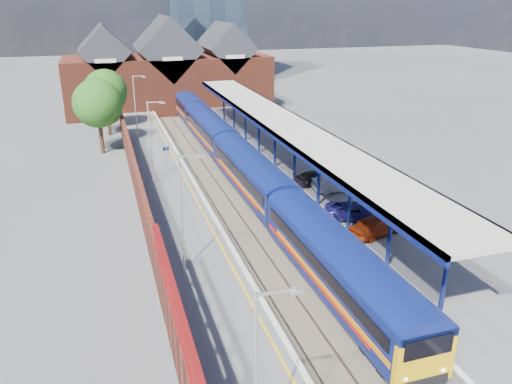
# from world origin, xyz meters

# --- Properties ---
(ground) EXTENTS (240.00, 240.00, 0.00)m
(ground) POSITION_xyz_m (0.00, 30.00, 0.00)
(ground) COLOR #5B5B5E
(ground) RESTS_ON ground
(ballast_bed) EXTENTS (6.00, 76.00, 0.06)m
(ballast_bed) POSITION_xyz_m (0.00, 20.00, 0.03)
(ballast_bed) COLOR #473D33
(ballast_bed) RESTS_ON ground
(rails) EXTENTS (4.51, 76.00, 0.14)m
(rails) POSITION_xyz_m (0.00, 20.00, 0.12)
(rails) COLOR slate
(rails) RESTS_ON ground
(left_platform) EXTENTS (5.00, 76.00, 1.00)m
(left_platform) POSITION_xyz_m (-5.50, 20.00, 0.50)
(left_platform) COLOR #565659
(left_platform) RESTS_ON ground
(right_platform) EXTENTS (6.00, 76.00, 1.00)m
(right_platform) POSITION_xyz_m (6.00, 20.00, 0.50)
(right_platform) COLOR #565659
(right_platform) RESTS_ON ground
(coping_left) EXTENTS (0.30, 76.00, 0.05)m
(coping_left) POSITION_xyz_m (-3.15, 20.00, 1.02)
(coping_left) COLOR silver
(coping_left) RESTS_ON left_platform
(coping_right) EXTENTS (0.30, 76.00, 0.05)m
(coping_right) POSITION_xyz_m (3.15, 20.00, 1.02)
(coping_right) COLOR silver
(coping_right) RESTS_ON right_platform
(yellow_line) EXTENTS (0.14, 76.00, 0.01)m
(yellow_line) POSITION_xyz_m (-3.75, 20.00, 1.01)
(yellow_line) COLOR yellow
(yellow_line) RESTS_ON left_platform
(train) EXTENTS (2.93, 65.92, 3.45)m
(train) POSITION_xyz_m (1.49, 27.09, 2.12)
(train) COLOR navy
(train) RESTS_ON ground
(canopy) EXTENTS (4.50, 52.00, 4.48)m
(canopy) POSITION_xyz_m (5.48, 21.95, 5.25)
(canopy) COLOR #0E1955
(canopy) RESTS_ON right_platform
(lamp_post_a) EXTENTS (1.48, 0.18, 7.00)m
(lamp_post_a) POSITION_xyz_m (-6.36, -8.00, 4.99)
(lamp_post_a) COLOR #A5A8AA
(lamp_post_a) RESTS_ON left_platform
(lamp_post_b) EXTENTS (1.48, 0.18, 7.00)m
(lamp_post_b) POSITION_xyz_m (-6.36, 6.00, 4.99)
(lamp_post_b) COLOR #A5A8AA
(lamp_post_b) RESTS_ON left_platform
(lamp_post_c) EXTENTS (1.48, 0.18, 7.00)m
(lamp_post_c) POSITION_xyz_m (-6.36, 22.00, 4.99)
(lamp_post_c) COLOR #A5A8AA
(lamp_post_c) RESTS_ON left_platform
(lamp_post_d) EXTENTS (1.48, 0.18, 7.00)m
(lamp_post_d) POSITION_xyz_m (-6.36, 38.00, 4.99)
(lamp_post_d) COLOR #A5A8AA
(lamp_post_d) RESTS_ON left_platform
(platform_sign) EXTENTS (0.55, 0.08, 2.50)m
(platform_sign) POSITION_xyz_m (-5.00, 24.00, 2.69)
(platform_sign) COLOR #A5A8AA
(platform_sign) RESTS_ON left_platform
(brick_wall) EXTENTS (0.35, 50.00, 3.86)m
(brick_wall) POSITION_xyz_m (-8.10, 13.54, 2.45)
(brick_wall) COLOR maroon
(brick_wall) RESTS_ON left_platform
(station_building) EXTENTS (30.00, 12.12, 13.78)m
(station_building) POSITION_xyz_m (0.00, 58.00, 5.45)
(station_building) COLOR maroon
(station_building) RESTS_ON ground
(tree_near) EXTENTS (5.20, 5.20, 8.10)m
(tree_near) POSITION_xyz_m (-10.35, 35.91, 5.35)
(tree_near) COLOR #382314
(tree_near) RESTS_ON ground
(tree_far) EXTENTS (5.20, 5.20, 8.10)m
(tree_far) POSITION_xyz_m (-9.35, 43.91, 5.35)
(tree_far) COLOR #382314
(tree_far) RESTS_ON ground
(parked_car_red) EXTENTS (4.33, 2.77, 1.37)m
(parked_car_red) POSITION_xyz_m (6.52, 6.98, 1.69)
(parked_car_red) COLOR maroon
(parked_car_red) RESTS_ON right_platform
(parked_car_silver) EXTENTS (4.56, 1.98, 1.46)m
(parked_car_silver) POSITION_xyz_m (7.86, 15.18, 1.73)
(parked_car_silver) COLOR silver
(parked_car_silver) RESTS_ON right_platform
(parked_car_dark) EXTENTS (4.07, 2.33, 1.11)m
(parked_car_dark) POSITION_xyz_m (6.67, 17.44, 1.55)
(parked_car_dark) COLOR black
(parked_car_dark) RESTS_ON right_platform
(parked_car_blue) EXTENTS (4.68, 3.50, 1.18)m
(parked_car_blue) POSITION_xyz_m (6.41, 9.77, 1.59)
(parked_car_blue) COLOR navy
(parked_car_blue) RESTS_ON right_platform
(relay_cabinet) EXTENTS (0.89, 1.04, 1.00)m
(relay_cabinet) POSITION_xyz_m (2.66, -4.91, 0.50)
(relay_cabinet) COLOR #A6A9AB
(relay_cabinet) RESTS_ON ground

